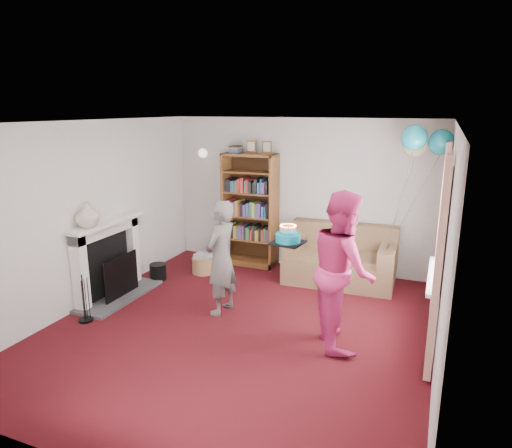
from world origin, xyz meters
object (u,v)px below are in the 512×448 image
at_px(person_magenta, 343,269).
at_px(birthday_cake, 288,238).
at_px(bookcase, 251,211).
at_px(person_striped, 221,258).
at_px(sofa, 341,260).

xyz_separation_m(person_magenta, birthday_cake, (-0.66, 0.02, 0.29)).
relative_size(person_magenta, birthday_cake, 5.19).
relative_size(bookcase, person_striped, 1.40).
height_order(bookcase, birthday_cake, bookcase).
relative_size(bookcase, sofa, 1.28).
height_order(person_striped, birthday_cake, person_striped).
bearing_deg(bookcase, person_magenta, -46.82).
height_order(person_striped, person_magenta, person_magenta).
xyz_separation_m(sofa, person_striped, (-1.21, -1.73, 0.43)).
xyz_separation_m(sofa, birthday_cake, (-0.25, -1.92, 0.86)).
xyz_separation_m(person_striped, birthday_cake, (0.97, -0.19, 0.43)).
relative_size(sofa, birthday_cake, 4.80).
bearing_deg(sofa, person_magenta, -79.92).
relative_size(sofa, person_striped, 1.09).
bearing_deg(person_magenta, person_striped, 58.29).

